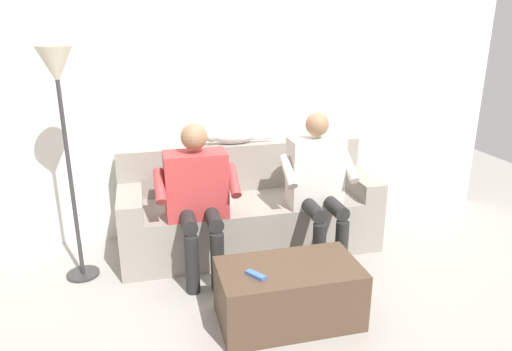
{
  "coord_description": "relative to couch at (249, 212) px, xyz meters",
  "views": [
    {
      "loc": [
        0.84,
        3.45,
        1.86
      ],
      "look_at": [
        0.0,
        0.12,
        0.71
      ],
      "focal_mm": 32.98,
      "sensor_mm": 36.0,
      "label": 1
    }
  ],
  "objects": [
    {
      "name": "floor_lamp",
      "position": [
        1.35,
        0.2,
        1.1
      ],
      "size": [
        0.24,
        0.24,
        1.69
      ],
      "color": "#2D2D2D",
      "rests_on": "ground"
    },
    {
      "name": "person_left_seated",
      "position": [
        -0.47,
        0.36,
        0.36
      ],
      "size": [
        0.57,
        0.53,
        1.19
      ],
      "color": "beige",
      "rests_on": "ground"
    },
    {
      "name": "couch",
      "position": [
        0.0,
        0.0,
        0.0
      ],
      "size": [
        2.11,
        0.74,
        0.84
      ],
      "color": "gray",
      "rests_on": "ground"
    },
    {
      "name": "person_right_seated",
      "position": [
        0.47,
        0.34,
        0.35
      ],
      "size": [
        0.61,
        0.53,
        1.15
      ],
      "color": "#B23838",
      "rests_on": "ground"
    },
    {
      "name": "back_wall",
      "position": [
        0.0,
        -0.44,
        0.95
      ],
      "size": [
        4.97,
        0.06,
        2.51
      ],
      "primitive_type": "cube",
      "color": "silver",
      "rests_on": "ground"
    },
    {
      "name": "remote_blue",
      "position": [
        0.23,
        1.18,
        0.1
      ],
      "size": [
        0.11,
        0.14,
        0.02
      ],
      "primitive_type": "cube",
      "rotation": [
        0.0,
        0.0,
        2.16
      ],
      "color": "#3860B7",
      "rests_on": "coffee_table"
    },
    {
      "name": "ground_plane",
      "position": [
        0.0,
        0.73,
        -0.3
      ],
      "size": [
        8.0,
        8.0,
        0.0
      ],
      "primitive_type": "plane",
      "color": "gray"
    },
    {
      "name": "coffee_table",
      "position": [
        0.0,
        1.11,
        -0.11
      ],
      "size": [
        0.89,
        0.5,
        0.39
      ],
      "color": "#4C3828",
      "rests_on": "ground"
    },
    {
      "name": "cat_on_backrest",
      "position": [
        0.1,
        -0.24,
        0.61
      ],
      "size": [
        0.58,
        0.13,
        0.15
      ],
      "color": "silver",
      "rests_on": "couch"
    }
  ]
}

